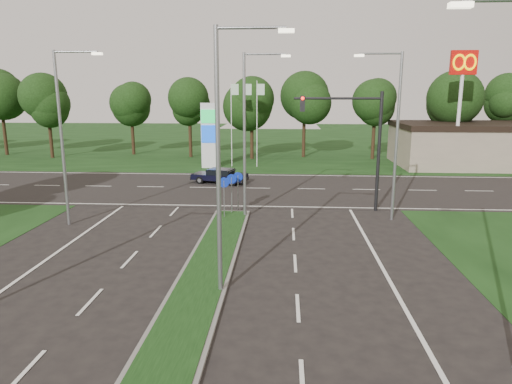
{
  "coord_description": "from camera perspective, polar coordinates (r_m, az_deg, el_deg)",
  "views": [
    {
      "loc": [
        2.99,
        -8.88,
        6.93
      ],
      "look_at": [
        1.64,
        12.71,
        2.2
      ],
      "focal_mm": 32.0,
      "sensor_mm": 36.0,
      "label": 1
    }
  ],
  "objects": [
    {
      "name": "traffic_signal",
      "position": [
        27.3,
        12.51,
        7.26
      ],
      "size": [
        5.1,
        0.42,
        7.0
      ],
      "color": "black",
      "rests_on": "ground"
    },
    {
      "name": "cross_road",
      "position": [
        33.74,
        -1.59,
        0.48
      ],
      "size": [
        160.0,
        12.0,
        0.02
      ],
      "primitive_type": "cube",
      "color": "black",
      "rests_on": "ground"
    },
    {
      "name": "navy_sedan",
      "position": [
        35.55,
        -4.54,
        2.07
      ],
      "size": [
        4.47,
        2.73,
        1.15
      ],
      "rotation": [
        0.0,
        0.0,
        1.31
      ],
      "color": "black",
      "rests_on": "ground"
    },
    {
      "name": "commercial_building",
      "position": [
        48.99,
        26.5,
        5.27
      ],
      "size": [
        16.0,
        9.0,
        4.0
      ],
      "primitive_type": "cube",
      "color": "gray",
      "rests_on": "ground"
    },
    {
      "name": "verge_far",
      "position": [
        64.33,
        0.89,
        6.15
      ],
      "size": [
        160.0,
        50.0,
        0.02
      ],
      "primitive_type": "cube",
      "color": "black",
      "rests_on": "ground"
    },
    {
      "name": "gas_pylon",
      "position": [
        42.64,
        -5.63,
        7.25
      ],
      "size": [
        5.8,
        1.26,
        8.0
      ],
      "color": "silver",
      "rests_on": "ground"
    },
    {
      "name": "streetlight_right_far",
      "position": [
        25.62,
        16.83,
        7.67
      ],
      "size": [
        2.53,
        0.22,
        9.0
      ],
      "rotation": [
        0.0,
        0.0,
        3.14
      ],
      "color": "gray",
      "rests_on": "ground"
    },
    {
      "name": "median_kerb",
      "position": [
        14.9,
        -8.72,
        -15.28
      ],
      "size": [
        2.0,
        26.0,
        0.12
      ],
      "primitive_type": "cube",
      "color": "slate",
      "rests_on": "ground"
    },
    {
      "name": "streetlight_median_near",
      "position": [
        15.13,
        -4.02,
        5.27
      ],
      "size": [
        2.53,
        0.22,
        9.0
      ],
      "color": "gray",
      "rests_on": "ground"
    },
    {
      "name": "median_signs",
      "position": [
        25.99,
        -3.1,
        0.74
      ],
      "size": [
        1.16,
        1.76,
        2.38
      ],
      "color": "gray",
      "rests_on": "ground"
    },
    {
      "name": "mcdonalds_sign",
      "position": [
        43.54,
        24.37,
        12.66
      ],
      "size": [
        2.2,
        0.47,
        10.4
      ],
      "color": "silver",
      "rests_on": "ground"
    },
    {
      "name": "streetlight_median_far",
      "position": [
        25.03,
        -1.0,
        8.09
      ],
      "size": [
        2.53,
        0.22,
        9.0
      ],
      "color": "gray",
      "rests_on": "ground"
    },
    {
      "name": "streetlight_left_far",
      "position": [
        25.58,
        -22.81,
        7.23
      ],
      "size": [
        2.53,
        0.22,
        9.0
      ],
      "color": "gray",
      "rests_on": "ground"
    },
    {
      "name": "treeline_far",
      "position": [
        48.9,
        0.19,
        12.22
      ],
      "size": [
        6.0,
        6.0,
        9.9
      ],
      "color": "black",
      "rests_on": "ground"
    }
  ]
}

